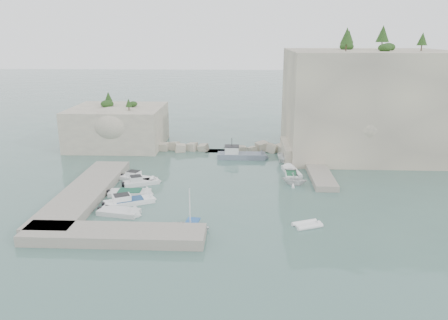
{
  "coord_description": "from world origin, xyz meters",
  "views": [
    {
      "loc": [
        2.67,
        -51.09,
        19.56
      ],
      "look_at": [
        0.0,
        6.0,
        3.0
      ],
      "focal_mm": 35.0,
      "sensor_mm": 36.0,
      "label": 1
    }
  ],
  "objects_px": {
    "motorboat_d": "(129,204)",
    "work_boat": "(241,158)",
    "motorboat_a": "(139,181)",
    "motorboat_b": "(141,184)",
    "tender_east_b": "(291,177)",
    "motorboat_e": "(119,214)",
    "rowboat": "(190,229)",
    "motorboat_c": "(130,195)",
    "tender_east_a": "(294,185)",
    "tender_east_c": "(291,173)",
    "inflatable_dinghy": "(307,226)",
    "tender_east_d": "(292,164)"
  },
  "relations": [
    {
      "from": "inflatable_dinghy",
      "to": "tender_east_d",
      "type": "height_order",
      "value": "tender_east_d"
    },
    {
      "from": "motorboat_b",
      "to": "rowboat",
      "type": "xyz_separation_m",
      "value": [
        8.3,
        -13.7,
        0.0
      ]
    },
    {
      "from": "rowboat",
      "to": "tender_east_a",
      "type": "relative_size",
      "value": 1.22
    },
    {
      "from": "tender_east_b",
      "to": "motorboat_a",
      "type": "bearing_deg",
      "value": 98.26
    },
    {
      "from": "motorboat_e",
      "to": "inflatable_dinghy",
      "type": "relative_size",
      "value": 1.58
    },
    {
      "from": "motorboat_e",
      "to": "motorboat_c",
      "type": "bearing_deg",
      "value": 103.76
    },
    {
      "from": "motorboat_b",
      "to": "rowboat",
      "type": "relative_size",
      "value": 1.24
    },
    {
      "from": "inflatable_dinghy",
      "to": "tender_east_c",
      "type": "relative_size",
      "value": 0.57
    },
    {
      "from": "motorboat_a",
      "to": "motorboat_b",
      "type": "xyz_separation_m",
      "value": [
        0.74,
        -1.59,
        0.0
      ]
    },
    {
      "from": "rowboat",
      "to": "tender_east_b",
      "type": "height_order",
      "value": "rowboat"
    },
    {
      "from": "motorboat_e",
      "to": "work_boat",
      "type": "height_order",
      "value": "work_boat"
    },
    {
      "from": "motorboat_d",
      "to": "work_boat",
      "type": "bearing_deg",
      "value": 31.31
    },
    {
      "from": "motorboat_b",
      "to": "tender_east_b",
      "type": "bearing_deg",
      "value": -13.35
    },
    {
      "from": "motorboat_a",
      "to": "tender_east_b",
      "type": "xyz_separation_m",
      "value": [
        21.28,
        2.48,
        0.0
      ]
    },
    {
      "from": "tender_east_b",
      "to": "work_boat",
      "type": "bearing_deg",
      "value": 38.77
    },
    {
      "from": "rowboat",
      "to": "tender_east_b",
      "type": "distance_m",
      "value": 21.58
    },
    {
      "from": "motorboat_d",
      "to": "tender_east_b",
      "type": "distance_m",
      "value": 23.18
    },
    {
      "from": "motorboat_c",
      "to": "tender_east_b",
      "type": "bearing_deg",
      "value": 18.97
    },
    {
      "from": "motorboat_a",
      "to": "motorboat_d",
      "type": "relative_size",
      "value": 0.87
    },
    {
      "from": "tender_east_b",
      "to": "tender_east_c",
      "type": "height_order",
      "value": "same"
    },
    {
      "from": "motorboat_c",
      "to": "tender_east_a",
      "type": "relative_size",
      "value": 1.67
    },
    {
      "from": "motorboat_c",
      "to": "tender_east_a",
      "type": "height_order",
      "value": "tender_east_a"
    },
    {
      "from": "motorboat_b",
      "to": "motorboat_d",
      "type": "height_order",
      "value": "same"
    },
    {
      "from": "tender_east_c",
      "to": "tender_east_d",
      "type": "relative_size",
      "value": 1.14
    },
    {
      "from": "rowboat",
      "to": "motorboat_a",
      "type": "bearing_deg",
      "value": 37.77
    },
    {
      "from": "tender_east_c",
      "to": "tender_east_a",
      "type": "bearing_deg",
      "value": 168.67
    },
    {
      "from": "motorboat_b",
      "to": "motorboat_c",
      "type": "xyz_separation_m",
      "value": [
        -0.53,
        -4.03,
        0.0
      ]
    },
    {
      "from": "motorboat_e",
      "to": "tender_east_d",
      "type": "relative_size",
      "value": 1.03
    },
    {
      "from": "motorboat_b",
      "to": "inflatable_dinghy",
      "type": "relative_size",
      "value": 1.62
    },
    {
      "from": "tender_east_c",
      "to": "tender_east_d",
      "type": "distance_m",
      "value": 4.62
    },
    {
      "from": "inflatable_dinghy",
      "to": "tender_east_c",
      "type": "distance_m",
      "value": 18.2
    },
    {
      "from": "motorboat_c",
      "to": "tender_east_d",
      "type": "height_order",
      "value": "tender_east_d"
    },
    {
      "from": "motorboat_b",
      "to": "motorboat_d",
      "type": "relative_size",
      "value": 0.8
    },
    {
      "from": "motorboat_c",
      "to": "work_boat",
      "type": "distance_m",
      "value": 22.39
    },
    {
      "from": "inflatable_dinghy",
      "to": "work_boat",
      "type": "bearing_deg",
      "value": 82.96
    },
    {
      "from": "tender_east_b",
      "to": "tender_east_d",
      "type": "height_order",
      "value": "tender_east_d"
    },
    {
      "from": "tender_east_c",
      "to": "motorboat_e",
      "type": "bearing_deg",
      "value": 117.92
    },
    {
      "from": "rowboat",
      "to": "work_boat",
      "type": "distance_m",
      "value": 27.7
    },
    {
      "from": "work_boat",
      "to": "inflatable_dinghy",
      "type": "bearing_deg",
      "value": -74.59
    },
    {
      "from": "motorboat_d",
      "to": "rowboat",
      "type": "xyz_separation_m",
      "value": [
        8.14,
        -6.72,
        0.0
      ]
    },
    {
      "from": "motorboat_d",
      "to": "tender_east_b",
      "type": "height_order",
      "value": "motorboat_d"
    },
    {
      "from": "motorboat_d",
      "to": "tender_east_d",
      "type": "relative_size",
      "value": 1.31
    },
    {
      "from": "tender_east_a",
      "to": "tender_east_d",
      "type": "xyz_separation_m",
      "value": [
        0.67,
        9.48,
        0.0
      ]
    },
    {
      "from": "inflatable_dinghy",
      "to": "tender_east_c",
      "type": "bearing_deg",
      "value": 66.86
    },
    {
      "from": "motorboat_b",
      "to": "tender_east_b",
      "type": "distance_m",
      "value": 20.94
    },
    {
      "from": "tender_east_c",
      "to": "tender_east_d",
      "type": "bearing_deg",
      "value": -15.68
    },
    {
      "from": "tender_east_a",
      "to": "work_boat",
      "type": "relative_size",
      "value": 0.4
    },
    {
      "from": "motorboat_c",
      "to": "tender_east_d",
      "type": "distance_m",
      "value": 26.12
    },
    {
      "from": "motorboat_b",
      "to": "motorboat_e",
      "type": "xyz_separation_m",
      "value": [
        -0.2,
        -10.15,
        0.0
      ]
    },
    {
      "from": "motorboat_a",
      "to": "tender_east_a",
      "type": "height_order",
      "value": "tender_east_a"
    }
  ]
}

